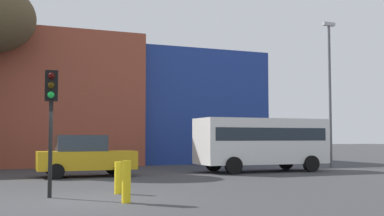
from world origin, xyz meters
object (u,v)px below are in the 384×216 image
at_px(traffic_light_island, 51,104).
at_px(bollard_yellow_0, 126,182).
at_px(street_lamp, 330,85).
at_px(white_bus, 262,140).
at_px(parked_car_2, 85,156).
at_px(bollard_yellow_1, 118,178).

distance_m(traffic_light_island, bollard_yellow_0, 3.38).
xyz_separation_m(traffic_light_island, bollard_yellow_0, (1.81, -1.86, -2.17)).
bearing_deg(street_lamp, white_bus, -163.49).
relative_size(parked_car_2, white_bus, 0.63).
height_order(traffic_light_island, street_lamp, street_lamp).
bearing_deg(white_bus, parked_car_2, 179.30).
bearing_deg(bollard_yellow_0, parked_car_2, 87.98).
bearing_deg(traffic_light_island, bollard_yellow_0, 54.30).
xyz_separation_m(white_bus, traffic_light_island, (-11.13, -7.18, 1.11)).
xyz_separation_m(traffic_light_island, street_lamp, (16.78, 8.86, 2.14)).
xyz_separation_m(white_bus, bollard_yellow_1, (-9.06, -6.92, -1.12)).
bearing_deg(street_lamp, parked_car_2, -173.90).
distance_m(white_bus, street_lamp, 6.73).
height_order(white_bus, traffic_light_island, traffic_light_island).
relative_size(parked_car_2, bollard_yellow_0, 3.80).
height_order(parked_car_2, traffic_light_island, traffic_light_island).
bearing_deg(traffic_light_island, parked_car_2, 173.72).
bearing_deg(bollard_yellow_1, bollard_yellow_0, -97.07).
relative_size(parked_car_2, street_lamp, 0.49).
distance_m(white_bus, bollard_yellow_1, 11.45).
distance_m(parked_car_2, white_bus, 9.03).
bearing_deg(bollard_yellow_1, white_bus, 37.38).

